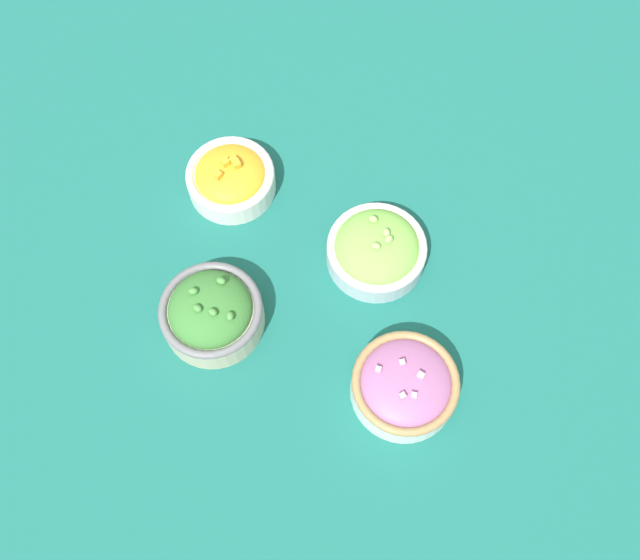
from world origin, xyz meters
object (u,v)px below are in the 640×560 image
bowl_red_onion (405,385)px  bowl_lettuce (376,249)px  bowl_squash (231,178)px  bowl_broccoli (211,312)px

bowl_red_onion → bowl_lettuce: bearing=157.9°
bowl_squash → bowl_broccoli: (0.18, -0.12, 0.01)m
bowl_squash → bowl_lettuce: bearing=29.8°
bowl_lettuce → bowl_broccoli: bearing=-97.6°
bowl_squash → bowl_broccoli: bearing=-34.6°
bowl_lettuce → bowl_broccoli: bowl_broccoli is taller
bowl_lettuce → bowl_squash: 0.24m
bowl_red_onion → bowl_broccoli: bearing=-142.2°
bowl_red_onion → bowl_squash: bearing=-173.4°
bowl_broccoli → bowl_lettuce: bearing=82.4°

